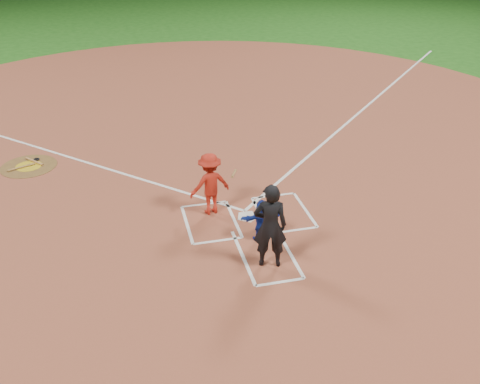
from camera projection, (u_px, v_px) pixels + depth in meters
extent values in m
plane|color=#1C5715|center=(247.00, 217.00, 13.92)|extent=(120.00, 120.00, 0.00)
cylinder|color=brown|center=(205.00, 132.00, 19.03)|extent=(28.00, 28.00, 0.01)
cylinder|color=silver|center=(247.00, 216.00, 13.91)|extent=(0.60, 0.60, 0.02)
cylinder|color=brown|center=(29.00, 166.00, 16.55)|extent=(1.70, 1.70, 0.01)
cylinder|color=gold|center=(29.00, 166.00, 16.54)|extent=(0.80, 0.80, 0.00)
cylinder|color=#AA733E|center=(34.00, 161.00, 16.77)|extent=(0.60, 0.68, 0.06)
cylinder|color=olive|center=(21.00, 167.00, 16.40)|extent=(0.79, 0.41, 0.06)
torus|color=black|center=(36.00, 159.00, 16.91)|extent=(0.19, 0.19, 0.05)
imported|color=#122997|center=(262.00, 220.00, 12.74)|extent=(1.01, 0.37, 1.07)
imported|color=black|center=(270.00, 226.00, 11.62)|extent=(0.84, 0.65, 2.03)
cube|color=white|center=(204.00, 204.00, 14.49)|extent=(1.22, 0.08, 0.01)
cube|color=white|center=(218.00, 241.00, 12.93)|extent=(1.22, 0.08, 0.01)
cube|color=white|center=(234.00, 218.00, 13.83)|extent=(0.08, 1.83, 0.01)
cube|color=white|center=(187.00, 224.00, 13.58)|extent=(0.08, 1.83, 0.01)
cube|color=white|center=(273.00, 196.00, 14.90)|extent=(1.22, 0.08, 0.01)
cube|color=white|center=(295.00, 230.00, 13.34)|extent=(1.22, 0.08, 0.01)
cube|color=white|center=(261.00, 215.00, 13.99)|extent=(0.08, 1.83, 0.01)
cube|color=white|center=(305.00, 209.00, 14.25)|extent=(0.08, 1.83, 0.01)
cube|color=white|center=(243.00, 257.00, 12.35)|extent=(0.08, 2.20, 0.01)
cube|color=white|center=(288.00, 250.00, 12.58)|extent=(0.08, 2.20, 0.01)
cube|color=white|center=(280.00, 282.00, 11.53)|extent=(1.10, 0.08, 0.01)
cube|color=white|center=(370.00, 103.00, 21.68)|extent=(14.21, 14.21, 0.01)
imported|color=#B02113|center=(210.00, 184.00, 13.73)|extent=(1.19, 0.83, 1.67)
cylinder|color=olive|center=(234.00, 173.00, 13.59)|extent=(0.34, 0.81, 0.28)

